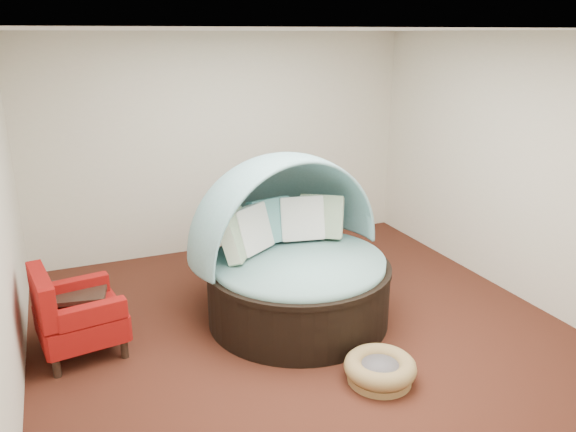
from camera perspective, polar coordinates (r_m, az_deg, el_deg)
name	(u,v)px	position (r m, az deg, el deg)	size (l,w,h in m)	color
floor	(302,329)	(5.63, 1.48, -11.45)	(5.00, 5.00, 0.00)	#441C13
wall_back	(224,144)	(7.37, -6.48, 7.26)	(5.00, 5.00, 0.00)	beige
wall_front	(503,314)	(3.14, 21.02, -9.29)	(5.00, 5.00, 0.00)	beige
wall_right	(516,168)	(6.50, 22.20, 4.54)	(5.00, 5.00, 0.00)	beige
ceiling	(305,30)	(4.89, 1.76, 18.38)	(5.00, 5.00, 0.00)	white
canopy_daybed	(292,244)	(5.58, 0.42, -2.88)	(2.21, 2.16, 1.68)	black
pet_basket	(380,369)	(4.90, 9.32, -15.10)	(0.63, 0.63, 0.21)	olive
red_armchair	(74,315)	(5.41, -20.91, -9.36)	(0.82, 0.82, 0.84)	black
side_table	(79,306)	(5.70, -20.44, -8.61)	(0.61, 0.61, 0.50)	black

